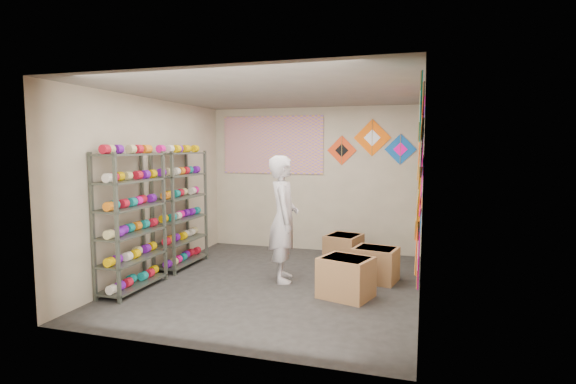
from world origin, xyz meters
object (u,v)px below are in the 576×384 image
(shelf_rack_front, at_px, (131,222))
(carton_a, at_px, (346,277))
(carton_b, at_px, (375,264))
(shopkeeper, at_px, (284,219))
(shelf_rack_back, at_px, (181,209))
(carton_c, at_px, (344,250))

(shelf_rack_front, bearing_deg, carton_a, 10.84)
(carton_a, bearing_deg, carton_b, 87.72)
(shelf_rack_front, height_order, carton_b, shelf_rack_front)
(carton_b, bearing_deg, shopkeeper, -153.82)
(shelf_rack_front, height_order, carton_a, shelf_rack_front)
(shelf_rack_back, distance_m, shopkeeper, 1.87)
(carton_c, bearing_deg, shelf_rack_back, -147.47)
(shelf_rack_front, xyz_separation_m, carton_a, (2.86, 0.55, -0.69))
(shelf_rack_back, bearing_deg, shelf_rack_front, -90.00)
(shelf_rack_back, bearing_deg, carton_b, 1.50)
(carton_b, distance_m, carton_c, 1.01)
(carton_c, bearing_deg, shopkeeper, -107.48)
(shelf_rack_back, height_order, carton_b, shelf_rack_back)
(carton_b, bearing_deg, carton_a, -98.56)
(shelf_rack_back, distance_m, carton_c, 2.78)
(shelf_rack_front, xyz_separation_m, shopkeeper, (1.85, 1.03, -0.03))
(carton_c, bearing_deg, shelf_rack_front, -125.97)
(shelf_rack_back, bearing_deg, shopkeeper, -8.42)
(shelf_rack_back, bearing_deg, carton_c, 19.19)
(shopkeeper, distance_m, carton_b, 1.51)
(shopkeeper, bearing_deg, carton_b, -93.01)
(carton_a, bearing_deg, carton_c, 118.04)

